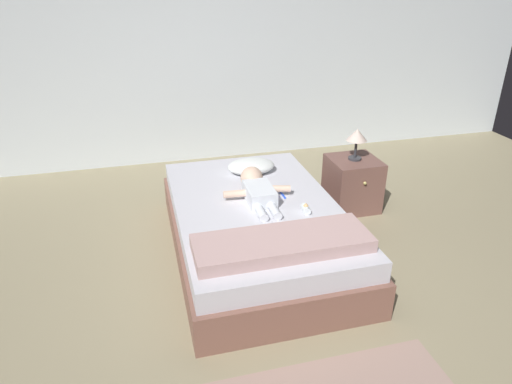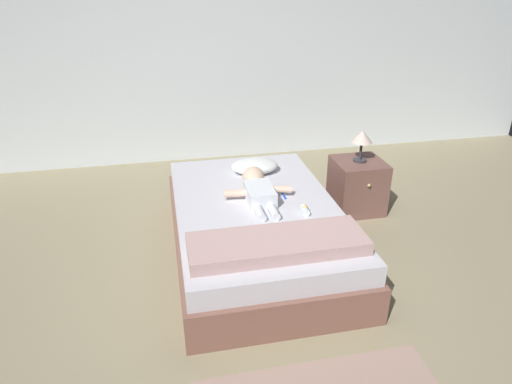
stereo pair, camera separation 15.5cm
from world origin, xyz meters
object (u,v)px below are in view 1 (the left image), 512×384
object	(u,v)px
pillow	(251,166)
toothbrush	(282,194)
baby	(257,189)
lamp	(357,137)
bed	(256,228)
nightstand	(352,184)
baby_bottle	(306,209)

from	to	relation	value
pillow	toothbrush	bearing A→B (deg)	-75.49
baby	lamp	world-z (taller)	lamp
bed	baby	distance (m)	0.31
baby	toothbrush	xyz separation A→B (m)	(0.21, -0.01, -0.06)
toothbrush	lamp	bearing A→B (deg)	26.39
pillow	toothbrush	distance (m)	0.52
pillow	lamp	distance (m)	0.99
nightstand	baby_bottle	size ratio (longest dim) A/B	4.78
nightstand	pillow	bearing A→B (deg)	174.79
pillow	nightstand	xyz separation A→B (m)	(0.96, -0.09, -0.24)
toothbrush	baby_bottle	xyz separation A→B (m)	(0.08, -0.34, 0.02)
nightstand	baby_bottle	xyz separation A→B (m)	(-0.75, -0.75, 0.22)
baby	toothbrush	world-z (taller)	baby
pillow	nightstand	world-z (taller)	pillow
pillow	lamp	world-z (taller)	lamp
bed	lamp	bearing A→B (deg)	25.67
bed	baby	xyz separation A→B (m)	(0.03, 0.11, 0.29)
pillow	lamp	size ratio (longest dim) A/B	1.44
baby	lamp	xyz separation A→B (m)	(1.04, 0.40, 0.21)
bed	baby_bottle	bearing A→B (deg)	-36.15
baby	pillow	bearing A→B (deg)	80.73
baby_bottle	nightstand	bearing A→B (deg)	44.80
nightstand	baby	bearing A→B (deg)	-158.81
toothbrush	bed	bearing A→B (deg)	-156.87
bed	baby	size ratio (longest dim) A/B	3.03
baby	baby_bottle	size ratio (longest dim) A/B	6.61
bed	baby_bottle	world-z (taller)	baby_bottle
pillow	baby_bottle	distance (m)	0.86
pillow	baby	bearing A→B (deg)	-99.27
toothbrush	nightstand	size ratio (longest dim) A/B	0.31
baby	nightstand	size ratio (longest dim) A/B	1.38
lamp	baby_bottle	size ratio (longest dim) A/B	2.83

